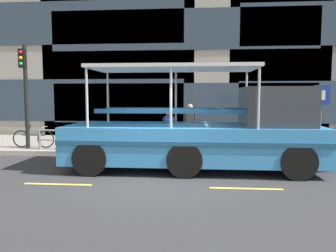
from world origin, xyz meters
The scene contains 12 objects.
ground_plane centered at (0.00, 0.00, 0.00)m, with size 120.00×120.00×0.00m, color #333335.
sidewalk centered at (0.00, 5.60, 0.09)m, with size 32.00×4.80×0.18m, color gray.
curb_edge centered at (0.00, 3.11, 0.09)m, with size 32.00×0.18×0.18m, color #B2ADA3.
lane_centreline centered at (0.00, -0.87, 0.00)m, with size 25.80×0.12×0.01m.
curb_guardrail centered at (1.16, 3.45, 0.72)m, with size 12.36×0.09×0.79m.
traffic_light_pole centered at (-5.59, 3.64, 2.67)m, with size 0.24×0.46×4.10m.
parking_sign centered at (5.90, 4.05, 1.88)m, with size 0.60×0.12×2.50m.
leaned_bicycle centered at (-5.43, 3.85, 0.56)m, with size 1.74×0.46×0.96m.
duck_tour_boat centered at (1.61, 1.27, 1.08)m, with size 9.63×2.64×3.19m.
pedestrian_near_bow centered at (4.48, 4.75, 1.13)m, with size 0.22×0.45×1.58m.
pedestrian_mid_left centered at (0.91, 4.39, 1.25)m, with size 0.51×0.24×1.78m.
pedestrian_mid_right centered at (0.05, 4.28, 1.11)m, with size 0.44×0.21×1.53m.
Camera 1 is at (1.15, -9.05, 2.30)m, focal length 35.57 mm.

